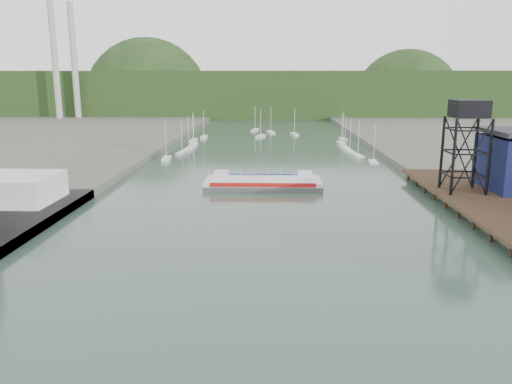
{
  "coord_description": "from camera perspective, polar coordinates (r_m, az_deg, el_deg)",
  "views": [
    {
      "loc": [
        1.15,
        -29.68,
        21.6
      ],
      "look_at": [
        -1.33,
        47.91,
        4.0
      ],
      "focal_mm": 35.0,
      "sensor_mm": 36.0,
      "label": 1
    }
  ],
  "objects": [
    {
      "name": "east_pier",
      "position": [
        85.16,
        26.68,
        -2.0
      ],
      "size": [
        14.0,
        70.0,
        2.45
      ],
      "color": "black",
      "rests_on": "ground"
    },
    {
      "name": "white_shed",
      "position": [
        93.29,
        -27.16,
        0.38
      ],
      "size": [
        18.0,
        12.0,
        4.5
      ],
      "primitive_type": "cube",
      "color": "silver",
      "rests_on": "west_quay"
    },
    {
      "name": "lift_tower",
      "position": [
        94.18,
        23.13,
        8.14
      ],
      "size": [
        6.5,
        6.5,
        16.0
      ],
      "color": "black",
      "rests_on": "east_pier"
    },
    {
      "name": "marina_sailboats",
      "position": [
        169.49,
        1.46,
        5.57
      ],
      "size": [
        57.71,
        92.65,
        0.9
      ],
      "color": "silver",
      "rests_on": "ground"
    },
    {
      "name": "smokestacks",
      "position": [
        283.36,
        -21.01,
        13.65
      ],
      "size": [
        11.2,
        8.2,
        60.0
      ],
      "color": "#AAAAA5",
      "rests_on": "ground"
    },
    {
      "name": "distant_hills",
      "position": [
        331.27,
        0.96,
        10.83
      ],
      "size": [
        500.0,
        120.0,
        80.0
      ],
      "color": "#1B3116",
      "rests_on": "ground"
    },
    {
      "name": "chain_ferry",
      "position": [
        101.57,
        0.81,
        1.05
      ],
      "size": [
        23.64,
        9.85,
        3.39
      ],
      "rotation": [
        0.0,
        0.0,
        0.01
      ],
      "color": "#49494C",
      "rests_on": "ground"
    }
  ]
}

